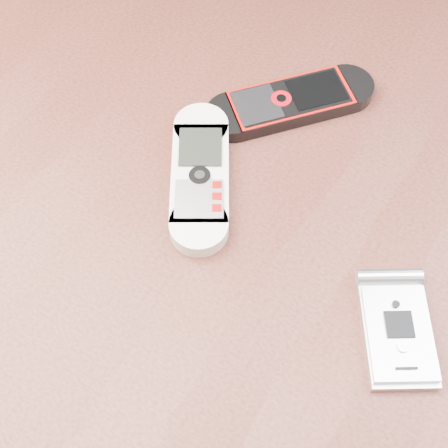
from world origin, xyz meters
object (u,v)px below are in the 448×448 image
at_px(table, 220,279).
at_px(nokia_black_red, 291,102).
at_px(motorola_razr, 398,331).
at_px(nokia_white, 200,175).

relative_size(table, nokia_black_red, 7.17).
xyz_separation_m(table, nokia_black_red, (-0.01, 0.15, 0.11)).
relative_size(table, motorola_razr, 11.88).
bearing_deg(table, motorola_razr, -3.20).
distance_m(nokia_black_red, motorola_razr, 0.24).
bearing_deg(table, nokia_white, 141.16).
bearing_deg(table, nokia_black_red, 94.64).
xyz_separation_m(nokia_white, nokia_black_red, (0.03, 0.12, -0.00)).
xyz_separation_m(nokia_white, motorola_razr, (0.21, -0.04, -0.00)).
bearing_deg(nokia_black_red, motorola_razr, -0.56).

